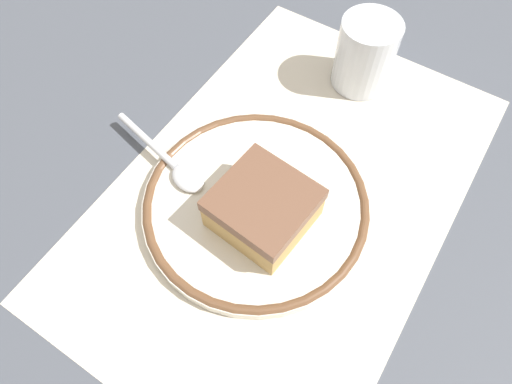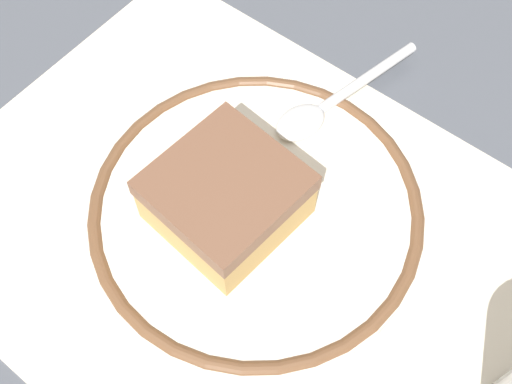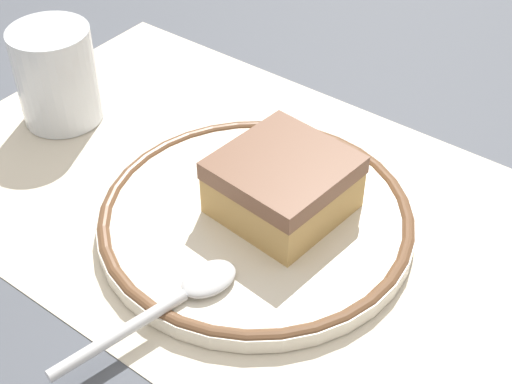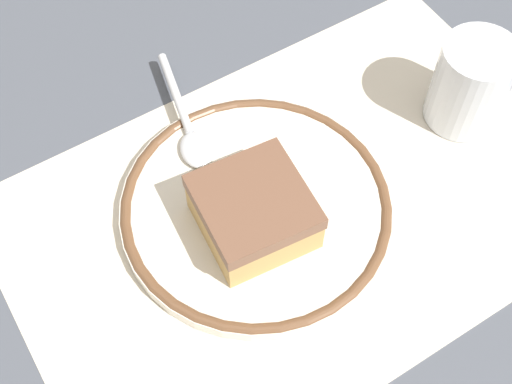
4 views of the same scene
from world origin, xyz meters
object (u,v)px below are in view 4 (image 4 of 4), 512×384
cup (469,88)px  plate (256,208)px  cake_slice (251,208)px  spoon (189,129)px

cup → plate: bearing=-2.6°
cake_slice → spoon: size_ratio=0.69×
plate → spoon: 0.09m
plate → cup: (-0.21, 0.01, 0.03)m
cake_slice → spoon: (-0.00, -0.10, -0.02)m
cake_slice → spoon: bearing=-90.7°
cake_slice → plate: bearing=-136.8°
plate → spoon: (0.01, -0.09, 0.01)m
plate → cake_slice: cake_slice is taller
plate → cup: size_ratio=2.74×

